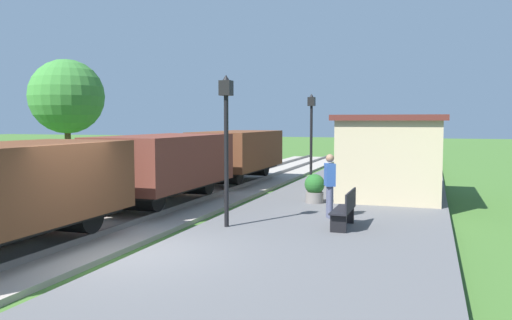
{
  "coord_description": "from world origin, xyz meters",
  "views": [
    {
      "loc": [
        5.68,
        -8.72,
        2.85
      ],
      "look_at": [
        0.0,
        8.07,
        1.51
      ],
      "focal_mm": 36.57,
      "sensor_mm": 36.0,
      "label": 1
    }
  ],
  "objects_px": {
    "bench_near_hut": "(346,209)",
    "tree_trackside_far": "(67,97)",
    "freight_train": "(165,166)",
    "lamp_post_near": "(226,123)",
    "person_waiting": "(330,183)",
    "station_hut": "(393,155)",
    "lamp_post_far": "(311,122)",
    "potted_planter": "(315,188)"
  },
  "relations": [
    {
      "from": "freight_train",
      "to": "person_waiting",
      "type": "bearing_deg",
      "value": -11.04
    },
    {
      "from": "station_hut",
      "to": "lamp_post_near",
      "type": "distance_m",
      "value": 8.03
    },
    {
      "from": "station_hut",
      "to": "lamp_post_far",
      "type": "height_order",
      "value": "lamp_post_far"
    },
    {
      "from": "freight_train",
      "to": "lamp_post_near",
      "type": "relative_size",
      "value": 5.24
    },
    {
      "from": "person_waiting",
      "to": "tree_trackside_far",
      "type": "xyz_separation_m",
      "value": [
        -13.52,
        6.45,
        2.77
      ]
    },
    {
      "from": "bench_near_hut",
      "to": "potted_planter",
      "type": "xyz_separation_m",
      "value": [
        -1.54,
        3.57,
        0.0
      ]
    },
    {
      "from": "person_waiting",
      "to": "lamp_post_near",
      "type": "relative_size",
      "value": 0.46
    },
    {
      "from": "lamp_post_far",
      "to": "tree_trackside_far",
      "type": "bearing_deg",
      "value": -175.19
    },
    {
      "from": "tree_trackside_far",
      "to": "freight_train",
      "type": "bearing_deg",
      "value": -33.93
    },
    {
      "from": "bench_near_hut",
      "to": "person_waiting",
      "type": "bearing_deg",
      "value": 117.42
    },
    {
      "from": "bench_near_hut",
      "to": "lamp_post_near",
      "type": "xyz_separation_m",
      "value": [
        -2.79,
        -0.79,
        2.08
      ]
    },
    {
      "from": "station_hut",
      "to": "potted_planter",
      "type": "distance_m",
      "value": 3.68
    },
    {
      "from": "person_waiting",
      "to": "lamp_post_far",
      "type": "bearing_deg",
      "value": -96.4
    },
    {
      "from": "lamp_post_near",
      "to": "station_hut",
      "type": "bearing_deg",
      "value": 64.31
    },
    {
      "from": "person_waiting",
      "to": "bench_near_hut",
      "type": "bearing_deg",
      "value": 94.67
    },
    {
      "from": "freight_train",
      "to": "tree_trackside_far",
      "type": "xyz_separation_m",
      "value": [
        -7.99,
        5.38,
        2.55
      ]
    },
    {
      "from": "bench_near_hut",
      "to": "person_waiting",
      "type": "height_order",
      "value": "person_waiting"
    },
    {
      "from": "bench_near_hut",
      "to": "potted_planter",
      "type": "height_order",
      "value": "potted_planter"
    },
    {
      "from": "station_hut",
      "to": "lamp_post_near",
      "type": "xyz_separation_m",
      "value": [
        -3.44,
        -7.16,
        1.15
      ]
    },
    {
      "from": "person_waiting",
      "to": "potted_planter",
      "type": "bearing_deg",
      "value": -91.54
    },
    {
      "from": "potted_planter",
      "to": "tree_trackside_far",
      "type": "distance_m",
      "value": 13.62
    },
    {
      "from": "potted_planter",
      "to": "tree_trackside_far",
      "type": "relative_size",
      "value": 0.16
    },
    {
      "from": "bench_near_hut",
      "to": "freight_train",
      "type": "bearing_deg",
      "value": 159.77
    },
    {
      "from": "bench_near_hut",
      "to": "person_waiting",
      "type": "xyz_separation_m",
      "value": [
        -0.62,
        1.19,
        0.46
      ]
    },
    {
      "from": "person_waiting",
      "to": "lamp_post_near",
      "type": "bearing_deg",
      "value": 19.57
    },
    {
      "from": "lamp_post_far",
      "to": "freight_train",
      "type": "bearing_deg",
      "value": -117.92
    },
    {
      "from": "station_hut",
      "to": "lamp_post_near",
      "type": "relative_size",
      "value": 1.57
    },
    {
      "from": "bench_near_hut",
      "to": "station_hut",
      "type": "bearing_deg",
      "value": 84.11
    },
    {
      "from": "freight_train",
      "to": "station_hut",
      "type": "xyz_separation_m",
      "value": [
        6.8,
        4.11,
        0.26
      ]
    },
    {
      "from": "freight_train",
      "to": "lamp_post_far",
      "type": "relative_size",
      "value": 5.24
    },
    {
      "from": "freight_train",
      "to": "bench_near_hut",
      "type": "height_order",
      "value": "freight_train"
    },
    {
      "from": "freight_train",
      "to": "tree_trackside_far",
      "type": "bearing_deg",
      "value": 146.07
    },
    {
      "from": "lamp_post_far",
      "to": "tree_trackside_far",
      "type": "height_order",
      "value": "tree_trackside_far"
    },
    {
      "from": "bench_near_hut",
      "to": "lamp_post_far",
      "type": "bearing_deg",
      "value": 107.97
    },
    {
      "from": "lamp_post_near",
      "to": "lamp_post_far",
      "type": "relative_size",
      "value": 1.0
    },
    {
      "from": "freight_train",
      "to": "lamp_post_near",
      "type": "bearing_deg",
      "value": -42.33
    },
    {
      "from": "station_hut",
      "to": "lamp_post_far",
      "type": "xyz_separation_m",
      "value": [
        -3.44,
        2.22,
        1.15
      ]
    },
    {
      "from": "tree_trackside_far",
      "to": "bench_near_hut",
      "type": "bearing_deg",
      "value": -28.39
    },
    {
      "from": "bench_near_hut",
      "to": "tree_trackside_far",
      "type": "height_order",
      "value": "tree_trackside_far"
    },
    {
      "from": "freight_train",
      "to": "lamp_post_near",
      "type": "distance_m",
      "value": 4.75
    },
    {
      "from": "freight_train",
      "to": "lamp_post_far",
      "type": "height_order",
      "value": "lamp_post_far"
    },
    {
      "from": "lamp_post_near",
      "to": "person_waiting",
      "type": "bearing_deg",
      "value": 42.31
    }
  ]
}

